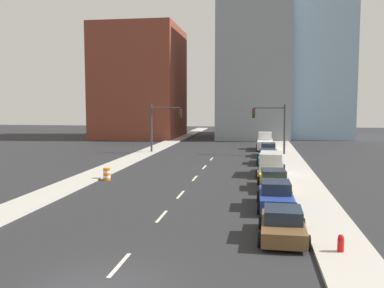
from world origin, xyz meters
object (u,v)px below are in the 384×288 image
(traffic_signal_right, at_px, (275,123))
(fire_hydrant, at_px, (341,245))
(pickup_truck_white, at_px, (265,143))
(sedan_blue, at_px, (276,196))
(sedan_brown, at_px, (283,225))
(sedan_teal, at_px, (267,157))
(traffic_barrel, at_px, (107,174))
(sedan_tan, at_px, (268,150))
(box_truck_gray, at_px, (271,164))
(traffic_signal_left, at_px, (160,122))
(sedan_yellow, at_px, (274,180))

(traffic_signal_right, xyz_separation_m, fire_hydrant, (1.39, -33.21, -3.38))
(pickup_truck_white, bearing_deg, sedan_blue, -89.01)
(sedan_brown, bearing_deg, sedan_teal, 91.52)
(traffic_signal_right, xyz_separation_m, sedan_brown, (-0.74, -31.40, -3.17))
(traffic_barrel, distance_m, sedan_tan, 21.57)
(traffic_signal_right, xyz_separation_m, sedan_teal, (-0.95, -7.38, -3.13))
(box_truck_gray, xyz_separation_m, sedan_teal, (-0.17, 6.87, -0.25))
(traffic_signal_left, relative_size, traffic_barrel, 6.20)
(sedan_yellow, distance_m, sedan_tan, 18.83)
(sedan_tan, bearing_deg, fire_hydrant, -85.21)
(traffic_barrel, distance_m, box_truck_gray, 13.49)
(traffic_signal_right, distance_m, box_truck_gray, 14.56)
(traffic_signal_left, xyz_separation_m, box_truck_gray, (12.81, -14.25, -2.88))
(traffic_signal_left, xyz_separation_m, sedan_yellow, (12.83, -20.14, -3.17))
(box_truck_gray, height_order, sedan_tan, box_truck_gray)
(traffic_signal_right, height_order, box_truck_gray, traffic_signal_right)
(sedan_blue, bearing_deg, fire_hydrant, -73.80)
(sedan_yellow, xyz_separation_m, sedan_teal, (-0.18, 12.75, 0.05))
(box_truck_gray, bearing_deg, sedan_blue, -87.17)
(traffic_barrel, xyz_separation_m, sedan_teal, (12.57, 11.31, 0.19))
(fire_hydrant, relative_size, pickup_truck_white, 0.15)
(traffic_signal_right, distance_m, sedan_brown, 31.56)
(fire_hydrant, distance_m, sedan_tan, 31.98)
(traffic_signal_left, relative_size, pickup_truck_white, 1.09)
(box_truck_gray, bearing_deg, sedan_tan, 92.97)
(sedan_yellow, height_order, sedan_teal, sedan_teal)
(sedan_tan, height_order, pickup_truck_white, pickup_truck_white)
(fire_hydrant, relative_size, sedan_teal, 0.18)
(fire_hydrant, relative_size, sedan_yellow, 0.18)
(sedan_blue, height_order, sedan_yellow, sedan_blue)
(traffic_signal_right, xyz_separation_m, sedan_blue, (-0.84, -25.82, -3.09))
(fire_hydrant, bearing_deg, traffic_signal_right, 92.40)
(traffic_barrel, relative_size, fire_hydrant, 1.14)
(traffic_barrel, bearing_deg, fire_hydrant, -44.23)
(traffic_signal_right, bearing_deg, sedan_tan, -120.10)
(sedan_brown, xyz_separation_m, sedan_tan, (-0.01, 30.09, 0.07))
(sedan_blue, height_order, sedan_tan, sedan_blue)
(sedan_tan, bearing_deg, traffic_signal_right, 60.82)
(traffic_signal_right, height_order, sedan_brown, traffic_signal_right)
(sedan_brown, bearing_deg, sedan_blue, 92.02)
(fire_hydrant, height_order, sedan_brown, sedan_brown)
(traffic_signal_right, relative_size, fire_hydrant, 7.03)
(fire_hydrant, xyz_separation_m, sedan_blue, (-2.23, 7.40, 0.29))
(traffic_barrel, xyz_separation_m, fire_hydrant, (14.91, -14.52, -0.06))
(traffic_barrel, height_order, pickup_truck_white, pickup_truck_white)
(box_truck_gray, distance_m, pickup_truck_white, 20.11)
(traffic_barrel, relative_size, pickup_truck_white, 0.18)
(sedan_brown, xyz_separation_m, sedan_yellow, (-0.03, 11.26, -0.00))
(sedan_blue, bearing_deg, sedan_tan, 89.19)
(traffic_signal_left, distance_m, sedan_tan, 13.27)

